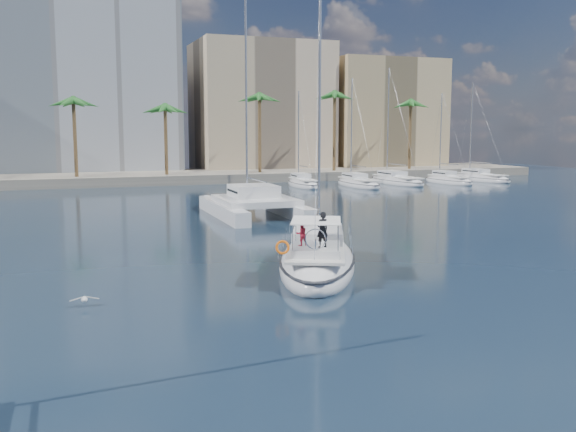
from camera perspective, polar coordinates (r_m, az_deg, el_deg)
name	(u,v)px	position (r m, az deg, el deg)	size (l,w,h in m)	color
ground	(269,291)	(28.07, -1.74, -6.72)	(160.00, 160.00, 0.00)	black
quay	(123,178)	(87.46, -14.43, 3.29)	(120.00, 14.00, 1.20)	gray
building_modern	(23,79)	(99.12, -22.46, 11.21)	(42.00, 16.00, 28.00)	silver
building_beige	(261,110)	(100.60, -2.42, 9.43)	(20.00, 14.00, 20.00)	beige
building_tan_right	(382,117)	(106.57, 8.35, 8.73)	(18.00, 12.00, 18.00)	tan
palm_centre	(124,102)	(83.31, -14.38, 9.75)	(3.60, 3.60, 12.30)	brown
palm_right	(369,106)	(93.15, 7.23, 9.69)	(3.60, 3.60, 12.30)	brown
main_sloop	(317,260)	(32.15, 2.62, -3.89)	(8.22, 12.25, 17.45)	silver
catamaran	(254,202)	(52.15, -3.04, 1.29)	(6.57, 12.85, 18.51)	silver
seagull	(84,299)	(26.88, -17.65, -7.05)	(1.15, 0.49, 0.21)	silver
moored_yacht_a	(303,187)	(78.51, 1.33, 2.61)	(2.72, 9.35, 11.90)	silver
moored_yacht_b	(358,187)	(79.31, 6.24, 2.62)	(3.14, 10.78, 13.72)	silver
moored_yacht_c	(396,184)	(84.11, 9.62, 2.85)	(3.55, 12.21, 15.54)	silver
moored_yacht_d	(448,183)	(85.85, 14.06, 2.82)	(2.72, 9.35, 11.90)	silver
moored_yacht_e	(481,181)	(91.23, 16.75, 3.00)	(3.14, 10.78, 13.72)	silver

